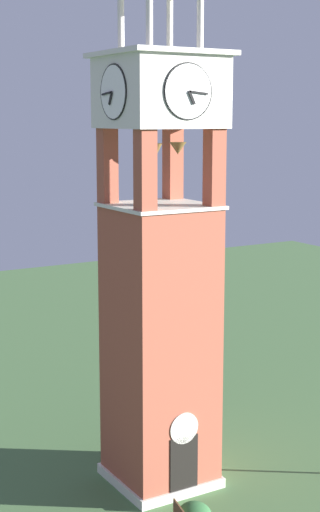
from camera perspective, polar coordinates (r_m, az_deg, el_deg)
ground at (r=29.02m, az=0.00°, el=-16.21°), size 80.00×80.00×0.00m
clock_tower at (r=26.53m, az=0.00°, el=-1.42°), size 3.79×3.79×18.61m
trash_bin at (r=33.88m, az=3.27°, el=-11.48°), size 0.52×0.52×0.80m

